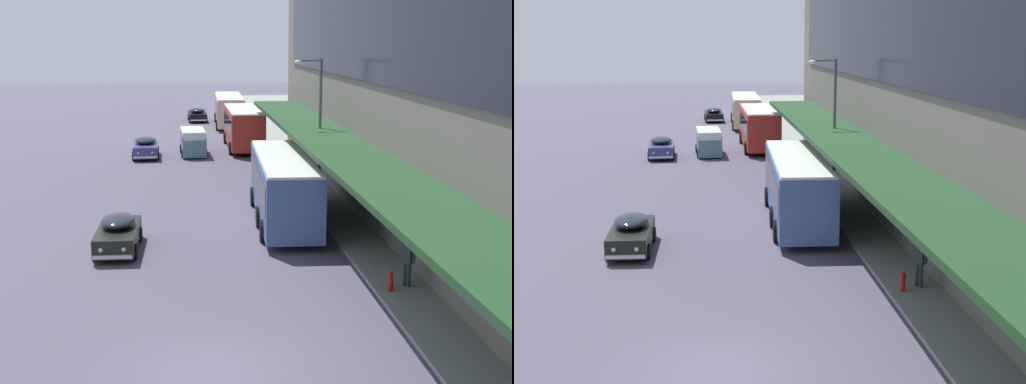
{
  "view_description": "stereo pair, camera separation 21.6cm",
  "coord_description": "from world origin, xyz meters",
  "views": [
    {
      "loc": [
        -0.57,
        -17.75,
        8.82
      ],
      "look_at": [
        2.95,
        16.43,
        1.31
      ],
      "focal_mm": 50.0,
      "sensor_mm": 36.0,
      "label": 1
    },
    {
      "loc": [
        -0.35,
        -17.77,
        8.82
      ],
      "look_at": [
        2.95,
        16.43,
        1.31
      ],
      "focal_mm": 50.0,
      "sensor_mm": 36.0,
      "label": 2
    }
  ],
  "objects": [
    {
      "name": "sedan_lead_mid",
      "position": [
        -3.37,
        35.33,
        0.76
      ],
      "size": [
        2.03,
        4.56,
        1.52
      ],
      "color": "navy",
      "rests_on": "ground"
    },
    {
      "name": "transit_bus_kerbside_far",
      "position": [
        4.08,
        53.61,
        1.77
      ],
      "size": [
        3.02,
        10.56,
        3.07
      ],
      "color": "tan",
      "rests_on": "ground"
    },
    {
      "name": "sedan_trailing_mid",
      "position": [
        -3.38,
        11.56,
        0.75
      ],
      "size": [
        1.85,
        4.42,
        1.49
      ],
      "color": "black",
      "rests_on": "ground"
    },
    {
      "name": "street_lamp",
      "position": [
        6.53,
        19.43,
        4.51
      ],
      "size": [
        1.5,
        0.28,
        7.56
      ],
      "color": "#4C4C51",
      "rests_on": "sidewalk_kerb"
    },
    {
      "name": "transit_bus_kerbside_front",
      "position": [
        4.16,
        15.4,
        1.87
      ],
      "size": [
        3.0,
        10.69,
        3.26
      ],
      "color": "#3F5E95",
      "rests_on": "ground"
    },
    {
      "name": "ground",
      "position": [
        0.0,
        0.0,
        0.0
      ],
      "size": [
        240.0,
        240.0,
        0.0
      ],
      "primitive_type": "plane",
      "color": "#4F4A5D"
    },
    {
      "name": "sedan_trailing_near",
      "position": [
        0.98,
        58.31,
        0.73
      ],
      "size": [
        2.05,
        5.04,
        1.45
      ],
      "color": "black",
      "rests_on": "ground"
    },
    {
      "name": "pedestrian_at_kerb",
      "position": [
        7.2,
        5.58,
        1.18
      ],
      "size": [
        0.43,
        0.52,
        1.86
      ],
      "color": "#273333",
      "rests_on": "sidewalk_kerb"
    },
    {
      "name": "fire_hydrant",
      "position": [
        6.5,
        5.18,
        0.49
      ],
      "size": [
        0.2,
        0.4,
        0.7
      ],
      "color": "red",
      "rests_on": "sidewalk_kerb"
    },
    {
      "name": "vw_van",
      "position": [
        0.15,
        36.17,
        1.1
      ],
      "size": [
        2.05,
        4.62,
        1.96
      ],
      "color": "slate",
      "rests_on": "ground"
    },
    {
      "name": "transit_bus_kerbside_rear",
      "position": [
        4.25,
        38.76,
        1.86
      ],
      "size": [
        2.83,
        9.22,
        3.24
      ],
      "color": "#AD2B1E",
      "rests_on": "ground"
    }
  ]
}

